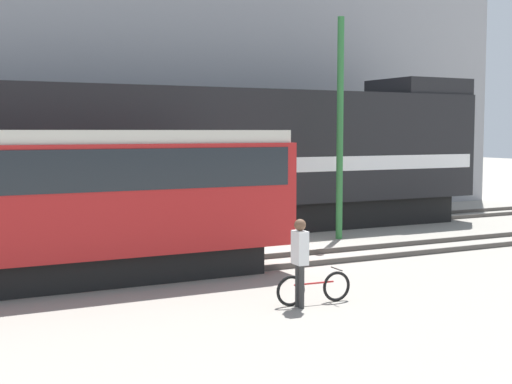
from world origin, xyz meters
TOP-DOWN VIEW (x-y plane):
  - ground_plane at (0.00, 0.00)m, footprint 120.00×120.00m
  - track_near at (0.00, -1.56)m, footprint 60.00×1.51m
  - track_far at (0.00, 4.17)m, footprint 60.00×1.51m
  - building_backdrop at (0.00, 11.72)m, footprint 33.78×6.00m
  - freight_locomotive at (0.04, 4.17)m, footprint 20.92×3.04m
  - streetcar at (-6.83, -1.56)m, footprint 12.33×2.54m
  - bicycle at (-1.93, -5.68)m, footprint 1.65×0.44m
  - person at (-2.33, -5.80)m, footprint 0.24×0.37m
  - utility_pole_left at (3.35, 1.30)m, footprint 0.21×0.21m

SIDE VIEW (x-z plane):
  - ground_plane at x=0.00m, z-range 0.00..0.00m
  - track_near at x=0.00m, z-range 0.00..0.14m
  - track_far at x=0.00m, z-range 0.00..0.14m
  - bicycle at x=-1.93m, z-range -0.03..0.65m
  - person at x=-2.33m, z-range 0.19..1.93m
  - streetcar at x=-6.83m, z-range 0.25..3.71m
  - freight_locomotive at x=0.04m, z-range -0.18..5.22m
  - utility_pole_left at x=3.35m, z-range 0.00..7.00m
  - building_backdrop at x=0.00m, z-range 0.00..14.59m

